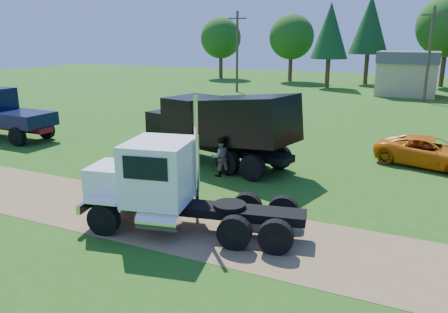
% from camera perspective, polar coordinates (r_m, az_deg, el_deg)
% --- Properties ---
extents(ground, '(140.00, 140.00, 0.00)m').
position_cam_1_polar(ground, '(14.95, -2.85, -9.21)').
color(ground, '#245813').
rests_on(ground, ground).
extents(dirt_track, '(120.00, 4.20, 0.01)m').
position_cam_1_polar(dirt_track, '(14.95, -2.85, -9.19)').
color(dirt_track, brown).
rests_on(dirt_track, ground).
extents(white_semi_tractor, '(7.47, 3.74, 4.41)m').
position_cam_1_polar(white_semi_tractor, '(14.55, -8.05, -3.66)').
color(white_semi_tractor, black).
rests_on(white_semi_tractor, ground).
extents(black_dump_truck, '(8.84, 4.45, 3.75)m').
position_cam_1_polar(black_dump_truck, '(21.57, -0.45, 4.28)').
color(black_dump_truck, black).
rests_on(black_dump_truck, ground).
extents(orange_pickup, '(5.62, 3.66, 1.44)m').
position_cam_1_polar(orange_pickup, '(23.81, 25.36, 0.52)').
color(orange_pickup, orange).
rests_on(orange_pickup, ground).
extents(spectator_b, '(1.11, 1.11, 1.82)m').
position_cam_1_polar(spectator_b, '(19.95, -0.49, -0.05)').
color(spectator_b, '#999999').
rests_on(spectator_b, ground).
extents(tan_shed, '(6.20, 5.40, 4.70)m').
position_cam_1_polar(tan_shed, '(52.17, 22.81, 10.03)').
color(tan_shed, tan).
rests_on(tan_shed, ground).
extents(utility_poles, '(42.20, 0.28, 9.00)m').
position_cam_1_polar(utility_poles, '(47.00, 25.24, 12.12)').
color(utility_poles, '#433626').
rests_on(utility_poles, ground).
extents(tree_row, '(57.52, 13.25, 11.56)m').
position_cam_1_polar(tree_row, '(61.13, 23.48, 14.75)').
color(tree_row, '#3A2D17').
rests_on(tree_row, ground).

